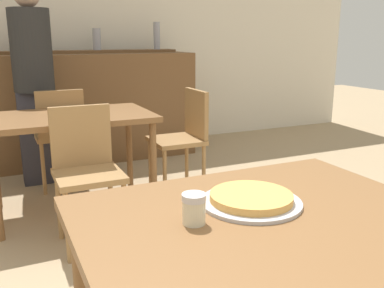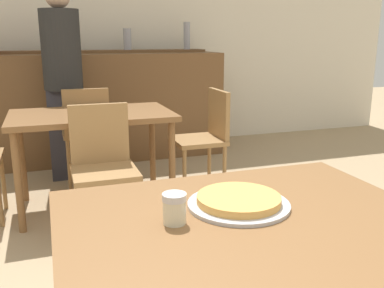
{
  "view_description": "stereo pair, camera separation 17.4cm",
  "coord_description": "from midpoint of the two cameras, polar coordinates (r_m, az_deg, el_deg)",
  "views": [
    {
      "loc": [
        -0.7,
        -0.98,
        1.29
      ],
      "look_at": [
        0.01,
        0.55,
        0.86
      ],
      "focal_mm": 40.0,
      "sensor_mm": 36.0,
      "label": 1
    },
    {
      "loc": [
        -0.54,
        -1.05,
        1.29
      ],
      "look_at": [
        0.01,
        0.55,
        0.86
      ],
      "focal_mm": 40.0,
      "sensor_mm": 36.0,
      "label": 2
    }
  ],
  "objects": [
    {
      "name": "cheese_shaker",
      "position": [
        1.24,
        1.7,
        -8.64
      ],
      "size": [
        0.07,
        0.07,
        0.09
      ],
      "color": "beige",
      "rests_on": "dining_table_near"
    },
    {
      "name": "dining_table_far",
      "position": [
        3.26,
        -11.7,
        2.67
      ],
      "size": [
        1.18,
        0.73,
        0.74
      ],
      "color": "brown",
      "rests_on": "ground_plane"
    },
    {
      "name": "chair_far_side_front",
      "position": [
        2.77,
        -10.08,
        -2.29
      ],
      "size": [
        0.4,
        0.4,
        0.87
      ],
      "color": "olive",
      "rests_on": "ground_plane"
    },
    {
      "name": "dining_table_near",
      "position": [
        1.34,
        11.55,
        -13.07
      ],
      "size": [
        1.12,
        0.89,
        0.76
      ],
      "color": "brown",
      "rests_on": "ground_plane"
    },
    {
      "name": "bar_counter",
      "position": [
        4.65,
        -11.04,
        4.85
      ],
      "size": [
        2.6,
        0.56,
        1.12
      ],
      "color": "brown",
      "rests_on": "ground_plane"
    },
    {
      "name": "chair_far_side_right",
      "position": [
        3.52,
        3.34,
        1.41
      ],
      "size": [
        0.4,
        0.4,
        0.87
      ],
      "rotation": [
        0.0,
        0.0,
        -1.57
      ],
      "color": "olive",
      "rests_on": "ground_plane"
    },
    {
      "name": "chair_far_side_back",
      "position": [
        3.81,
        -12.66,
        2.08
      ],
      "size": [
        0.4,
        0.4,
        0.87
      ],
      "rotation": [
        0.0,
        0.0,
        3.14
      ],
      "color": "olive",
      "rests_on": "ground_plane"
    },
    {
      "name": "wall_back",
      "position": [
        5.1,
        -12.34,
        15.07
      ],
      "size": [
        8.0,
        0.05,
        2.8
      ],
      "color": "silver",
      "rests_on": "ground_plane"
    },
    {
      "name": "pizza_tray",
      "position": [
        1.39,
        9.86,
        -7.62
      ],
      "size": [
        0.33,
        0.33,
        0.04
      ],
      "color": "#B7B7BC",
      "rests_on": "dining_table_near"
    },
    {
      "name": "person_standing",
      "position": [
        3.99,
        -15.61,
        8.65
      ],
      "size": [
        0.34,
        0.34,
        1.73
      ],
      "color": "#2D2D38",
      "rests_on": "ground_plane"
    },
    {
      "name": "bar_back_shelf",
      "position": [
        4.74,
        -11.53,
        12.46
      ],
      "size": [
        2.39,
        0.24,
        0.34
      ],
      "color": "brown",
      "rests_on": "bar_counter"
    }
  ]
}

